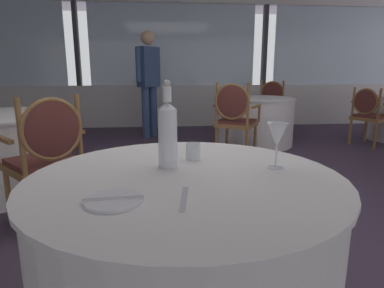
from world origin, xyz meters
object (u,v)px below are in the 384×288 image
Objects in this scene: side_plate at (113,200)px; water_tumbler at (193,151)px; dining_chair_0_1 at (235,115)px; diner_person_0 at (149,78)px; dining_chair_1_0 at (47,152)px; dining_chair_2_0 at (370,112)px; water_bottle at (168,132)px; dining_chair_0_0 at (270,103)px; wine_glass at (277,136)px.

side_plate is 2.36× the size of water_tumbler.
dining_chair_0_1 is 1.99m from diner_person_0.
dining_chair_1_0 reaches higher than dining_chair_2_0.
water_bottle reaches higher than dining_chair_0_0.
water_bottle reaches higher than dining_chair_2_0.
side_plate is at bearing 163.78° from dining_chair_1_0.
dining_chair_1_0 is at bearing 128.75° from water_bottle.
water_bottle is 1.39m from dining_chair_1_0.
water_bottle is at bearing -158.26° from dining_chair_2_0.
water_tumbler is (0.29, 0.46, 0.03)m from side_plate.
water_tumbler is 2.75m from dining_chair_0_1.
dining_chair_2_0 is at bearing -102.25° from dining_chair_1_0.
dining_chair_1_0 reaches higher than wine_glass.
diner_person_0 is at bearing 138.12° from dining_chair_2_0.
water_tumbler is 0.08× the size of dining_chair_1_0.
water_bottle is (0.17, 0.36, 0.14)m from side_plate.
wine_glass is at bearing -153.43° from dining_chair_2_0.
side_plate is 0.10× the size of diner_person_0.
dining_chair_0_0 is 0.54× the size of diner_person_0.
dining_chair_0_1 is (0.48, 2.79, -0.29)m from wine_glass.
dining_chair_0_0 is 0.97× the size of dining_chair_0_1.
dining_chair_1_0 is (-0.96, 0.95, -0.21)m from water_tumbler.
water_tumbler reaches higher than side_plate.
side_plate is 0.69m from wine_glass.
dining_chair_2_0 is (3.96, 2.23, -0.03)m from dining_chair_1_0.
diner_person_0 reaches higher than water_tumbler.
water_tumbler is 1.37m from dining_chair_1_0.
wine_glass is at bearing 25.55° from side_plate.
wine_glass is at bearing 12.57° from dining_chair_0_0.
diner_person_0 is at bearing 92.82° from water_bottle.
water_tumbler is 0.07× the size of dining_chair_0_1.
dining_chair_0_1 is 1.12× the size of dining_chair_2_0.
water_bottle reaches higher than dining_chair_1_0.
side_plate is 3.27m from dining_chair_0_1.
water_bottle is at bearing -138.91° from water_tumbler.
dining_chair_1_0 is 3.35m from diner_person_0.
water_tumbler is at bearing -158.08° from dining_chair_2_0.
dining_chair_0_1 is (0.91, 2.73, -0.30)m from water_bottle.
water_tumbler is at bearing 57.83° from side_plate.
water_bottle is 4.91m from dining_chair_0_0.
water_tumbler is at bearing 41.09° from water_bottle.
water_bottle is at bearing 177.12° from dining_chair_1_0.
wine_glass is 1.73m from dining_chair_1_0.
water_tumbler is at bearing -176.45° from dining_chair_1_0.
dining_chair_0_0 is (1.98, 4.48, -0.31)m from water_bottle.
dining_chair_0_0 reaches higher than side_plate.
wine_glass reaches higher than dining_chair_2_0.
dining_chair_2_0 is (3.00, 3.18, -0.24)m from water_tumbler.
water_bottle is at bearing -167.14° from dining_chair_0_1.
dining_chair_2_0 is at bearing 47.90° from side_plate.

